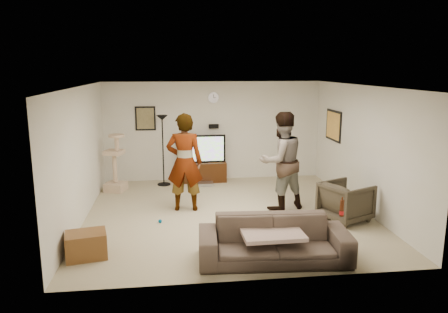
{
  "coord_description": "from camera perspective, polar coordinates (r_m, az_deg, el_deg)",
  "views": [
    {
      "loc": [
        -1.07,
        -8.05,
        2.85
      ],
      "look_at": [
        -0.05,
        0.2,
        1.12
      ],
      "focal_mm": 34.42,
      "sensor_mm": 36.0,
      "label": 1
    }
  ],
  "objects": [
    {
      "name": "wall_speaker",
      "position": [
        10.89,
        -1.38,
        4.03
      ],
      "size": [
        0.25,
        0.1,
        0.1
      ],
      "primitive_type": "cube",
      "color": "black",
      "rests_on": "wall_back"
    },
    {
      "name": "floor_lamp",
      "position": [
        10.53,
        -8.1,
        0.76
      ],
      "size": [
        0.32,
        0.32,
        1.71
      ],
      "primitive_type": "cylinder",
      "color": "black",
      "rests_on": "floor"
    },
    {
      "name": "wall_clock",
      "position": [
        10.85,
        -1.41,
        7.82
      ],
      "size": [
        0.26,
        0.04,
        0.26
      ],
      "primitive_type": "cylinder",
      "rotation": [
        1.57,
        0.0,
        0.0
      ],
      "color": "silver",
      "rests_on": "wall_back"
    },
    {
      "name": "person_left",
      "position": [
        8.6,
        -5.26,
        -0.77
      ],
      "size": [
        0.76,
        0.53,
        1.97
      ],
      "primitive_type": "imported",
      "rotation": [
        0.0,
        0.0,
        3.05
      ],
      "color": "gray",
      "rests_on": "floor"
    },
    {
      "name": "wall_right",
      "position": [
        9.05,
        18.02,
        1.03
      ],
      "size": [
        0.04,
        5.5,
        2.5
      ],
      "primitive_type": "cube",
      "color": "silver",
      "rests_on": "floor"
    },
    {
      "name": "wall_back",
      "position": [
        10.97,
        -1.41,
        3.4
      ],
      "size": [
        5.5,
        0.04,
        2.5
      ],
      "primitive_type": "cube",
      "color": "silver",
      "rests_on": "floor"
    },
    {
      "name": "ceiling",
      "position": [
        8.13,
        0.5,
        9.39
      ],
      "size": [
        5.5,
        5.5,
        0.02
      ],
      "primitive_type": "cube",
      "color": "silver",
      "rests_on": "wall_back"
    },
    {
      "name": "floor",
      "position": [
        8.61,
        0.47,
        -7.62
      ],
      "size": [
        5.5,
        5.5,
        0.02
      ],
      "primitive_type": "cube",
      "color": "tan",
      "rests_on": "ground"
    },
    {
      "name": "console_box",
      "position": [
        10.57,
        -2.53,
        -3.66
      ],
      "size": [
        0.4,
        0.3,
        0.07
      ],
      "primitive_type": "cube",
      "color": "#B0AFBB",
      "rests_on": "floor"
    },
    {
      "name": "armchair",
      "position": [
        8.44,
        15.86,
        -5.77
      ],
      "size": [
        1.06,
        1.05,
        0.74
      ],
      "primitive_type": "imported",
      "rotation": [
        0.0,
        0.0,
        2.0
      ],
      "color": "#332D22",
      "rests_on": "floor"
    },
    {
      "name": "beer_bottle",
      "position": [
        6.71,
        15.38,
        -6.65
      ],
      "size": [
        0.06,
        0.06,
        0.25
      ],
      "primitive_type": "cylinder",
      "color": "#3C1706",
      "rests_on": "sofa"
    },
    {
      "name": "person_right",
      "position": [
        8.7,
        7.61,
        -0.61
      ],
      "size": [
        1.16,
        1.02,
        1.99
      ],
      "primitive_type": "imported",
      "rotation": [
        0.0,
        0.0,
        3.46
      ],
      "color": "#3F649F",
      "rests_on": "floor"
    },
    {
      "name": "toy_ball",
      "position": [
        8.18,
        -8.49,
        -8.49
      ],
      "size": [
        0.07,
        0.07,
        0.07
      ],
      "primitive_type": "sphere",
      "color": "#005184",
      "rests_on": "floor"
    },
    {
      "name": "cat_tree",
      "position": [
        10.26,
        -14.33,
        -0.8
      ],
      "size": [
        0.55,
        0.55,
        1.36
      ],
      "primitive_type": "cube",
      "rotation": [
        0.0,
        0.0,
        -0.31
      ],
      "color": "#CCAF91",
      "rests_on": "floor"
    },
    {
      "name": "tv",
      "position": [
        10.77,
        -2.92,
        1.04
      ],
      "size": [
        1.17,
        0.08,
        0.69
      ],
      "primitive_type": "cube",
      "color": "black",
      "rests_on": "tv_stand"
    },
    {
      "name": "side_table",
      "position": [
        6.98,
        -17.83,
        -11.12
      ],
      "size": [
        0.68,
        0.56,
        0.4
      ],
      "primitive_type": "cube",
      "rotation": [
        0.0,
        0.0,
        0.2
      ],
      "color": "brown",
      "rests_on": "floor"
    },
    {
      "name": "tv_screen",
      "position": [
        10.72,
        -2.91,
        1.0
      ],
      "size": [
        1.07,
        0.01,
        0.61
      ],
      "primitive_type": "cube",
      "color": "#6BCE34",
      "rests_on": "tv"
    },
    {
      "name": "picture_back",
      "position": [
        10.87,
        -10.39,
        5.0
      ],
      "size": [
        0.42,
        0.03,
        0.52
      ],
      "primitive_type": "cube",
      "color": "olive",
      "rests_on": "wall_back"
    },
    {
      "name": "throw_blanket",
      "position": [
        6.5,
        6.36,
        -10.04
      ],
      "size": [
        0.92,
        0.72,
        0.06
      ],
      "primitive_type": "cube",
      "rotation": [
        0.0,
        0.0,
        0.02
      ],
      "color": "#C2A096",
      "rests_on": "sofa"
    },
    {
      "name": "picture_right",
      "position": [
        10.46,
        14.33,
        4.01
      ],
      "size": [
        0.03,
        0.78,
        0.62
      ],
      "primitive_type": "cube",
      "color": "gold",
      "rests_on": "wall_right"
    },
    {
      "name": "tv_stand",
      "position": [
        10.89,
        -2.89,
        -2.03
      ],
      "size": [
        1.2,
        0.45,
        0.5
      ],
      "primitive_type": "cube",
      "color": "black",
      "rests_on": "floor"
    },
    {
      "name": "wall_left",
      "position": [
        8.37,
        -18.51,
        0.16
      ],
      "size": [
        0.04,
        5.5,
        2.5
      ],
      "primitive_type": "cube",
      "color": "silver",
      "rests_on": "floor"
    },
    {
      "name": "wall_front",
      "position": [
        5.64,
        4.18,
        -4.74
      ],
      "size": [
        5.5,
        0.04,
        2.5
      ],
      "primitive_type": "cube",
      "color": "silver",
      "rests_on": "floor"
    },
    {
      "name": "sofa",
      "position": [
        6.55,
        6.65,
        -10.95
      ],
      "size": [
        2.29,
        1.02,
        0.65
      ],
      "primitive_type": "imported",
      "rotation": [
        0.0,
        0.0,
        -0.07
      ],
      "color": "#483B33",
      "rests_on": "floor"
    }
  ]
}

